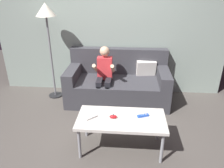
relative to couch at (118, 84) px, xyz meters
name	(u,v)px	position (x,y,z in m)	size (l,w,h in m)	color
ground_plane	(99,142)	(-0.17, -1.19, -0.30)	(8.07, 8.07, 0.00)	#4C4742
wall_back	(110,23)	(-0.17, 0.39, 0.95)	(4.03, 0.05, 2.50)	gray
couch	(118,84)	(0.00, 0.00, 0.00)	(1.69, 0.80, 0.85)	#38383D
person_seated_on_couch	(104,74)	(-0.21, -0.19, 0.25)	(0.34, 0.41, 0.97)	black
coffee_table	(121,121)	(0.11, -1.27, 0.10)	(1.03, 0.51, 0.44)	beige
game_remote_blue_near_edge	(143,116)	(0.36, -1.22, 0.16)	(0.14, 0.09, 0.03)	blue
nunchuk_red	(113,117)	(0.01, -1.28, 0.16)	(0.09, 0.05, 0.05)	red
game_remote_white_far_corner	(91,118)	(-0.24, -1.31, 0.16)	(0.13, 0.12, 0.03)	white
floor_lamp	(46,17)	(-1.14, 0.03, 1.09)	(0.32, 0.32, 1.60)	black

